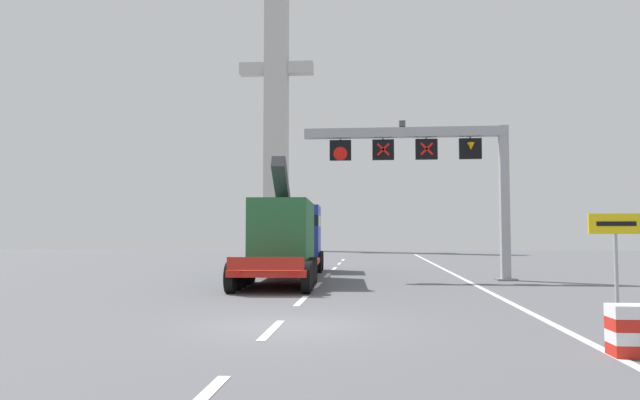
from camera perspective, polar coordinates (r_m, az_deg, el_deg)
name	(u,v)px	position (r m, az deg, el deg)	size (l,w,h in m)	color
ground	(287,326)	(13.56, -3.28, -12.44)	(112.00, 112.00, 0.00)	#5B5B60
lane_markings	(323,280)	(26.25, 0.29, -7.97)	(0.20, 40.25, 0.01)	silver
edge_line_right	(470,282)	(25.69, 14.78, -7.97)	(0.20, 63.00, 0.01)	silver
overhead_lane_gantry	(434,158)	(26.92, 11.37, 4.11)	(9.62, 0.90, 7.35)	#9EA0A5
heavy_haul_truck_red	(289,236)	(27.78, -3.10, -3.61)	(3.57, 14.15, 5.30)	red
exit_sign_yellow	(616,238)	(17.08, 27.47, -3.40)	(1.41, 0.15, 2.67)	#9EA0A5
crash_barrier_striped	(640,331)	(11.62, 29.32, -11.33)	(1.00, 0.51, 0.90)	red
bridge_pylon_distant	(276,100)	(70.74, -4.38, 9.90)	(9.00, 2.00, 35.71)	#B7B7B2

